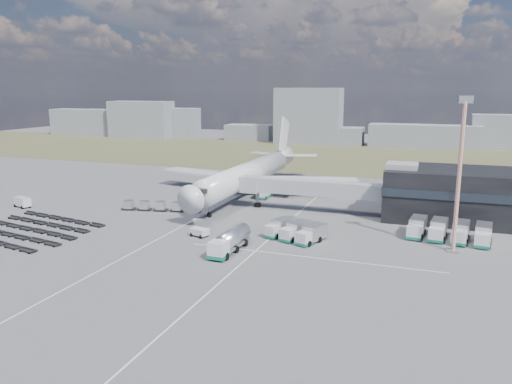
% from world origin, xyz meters
% --- Properties ---
extents(ground, '(420.00, 420.00, 0.00)m').
position_xyz_m(ground, '(0.00, 0.00, 0.00)').
color(ground, '#565659').
rests_on(ground, ground).
extents(grass_strip, '(420.00, 90.00, 0.01)m').
position_xyz_m(grass_strip, '(0.00, 110.00, 0.01)').
color(grass_strip, '#4E4B2E').
rests_on(grass_strip, ground).
extents(lane_markings, '(47.12, 110.00, 0.01)m').
position_xyz_m(lane_markings, '(9.77, 3.00, 0.01)').
color(lane_markings, silver).
rests_on(lane_markings, ground).
extents(terminal, '(30.40, 16.40, 11.00)m').
position_xyz_m(terminal, '(47.77, 23.96, 5.25)').
color(terminal, black).
rests_on(terminal, ground).
extents(jet_bridge, '(30.30, 3.80, 7.05)m').
position_xyz_m(jet_bridge, '(15.90, 20.42, 5.05)').
color(jet_bridge, '#939399').
rests_on(jet_bridge, ground).
extents(airliner, '(51.59, 64.53, 17.62)m').
position_xyz_m(airliner, '(0.00, 32.38, 5.29)').
color(airliner, silver).
rests_on(airliner, ground).
extents(skyline, '(310.80, 20.29, 25.80)m').
position_xyz_m(skyline, '(-10.61, 152.36, 8.31)').
color(skyline, gray).
rests_on(skyline, ground).
extents(fuel_tanker, '(3.11, 10.92, 3.50)m').
position_xyz_m(fuel_tanker, '(12.26, -9.65, 1.75)').
color(fuel_tanker, silver).
rests_on(fuel_tanker, ground).
extents(pushback_tug, '(3.61, 2.67, 1.46)m').
position_xyz_m(pushback_tug, '(4.00, -3.78, 0.73)').
color(pushback_tug, silver).
rests_on(pushback_tug, ground).
extents(utility_van, '(4.49, 3.01, 2.22)m').
position_xyz_m(utility_van, '(-42.02, 2.91, 1.11)').
color(utility_van, silver).
rests_on(utility_van, ground).
extents(catering_truck, '(2.56, 5.93, 2.69)m').
position_xyz_m(catering_truck, '(4.51, 29.95, 1.38)').
color(catering_truck, silver).
rests_on(catering_truck, ground).
extents(service_trucks_near, '(10.58, 9.30, 2.69)m').
position_xyz_m(service_trucks_near, '(20.21, 0.53, 1.46)').
color(service_trucks_near, silver).
rests_on(service_trucks_near, ground).
extents(service_trucks_far, '(13.87, 8.68, 2.92)m').
position_xyz_m(service_trucks_far, '(45.12, 8.83, 1.59)').
color(service_trucks_far, silver).
rests_on(service_trucks_far, ground).
extents(uld_row, '(17.18, 5.22, 1.88)m').
position_xyz_m(uld_row, '(-11.83, 10.13, 1.13)').
color(uld_row, black).
rests_on(uld_row, ground).
extents(baggage_dollies, '(27.74, 21.29, 0.68)m').
position_xyz_m(baggage_dollies, '(-27.78, -11.02, 0.34)').
color(baggage_dollies, black).
rests_on(baggage_dollies, ground).
extents(floodlight_mast, '(2.30, 1.88, 24.39)m').
position_xyz_m(floodlight_mast, '(45.65, 2.45, 12.22)').
color(floodlight_mast, '#D04A21').
rests_on(floodlight_mast, ground).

